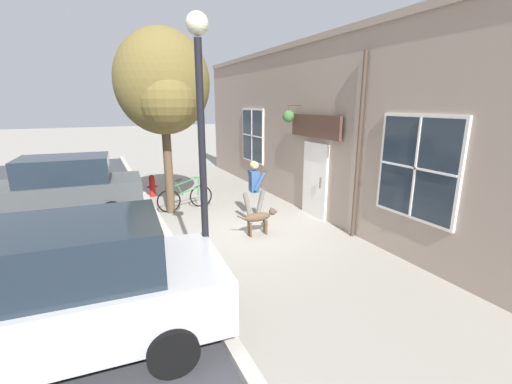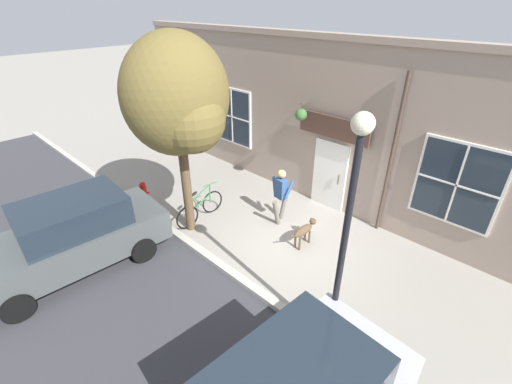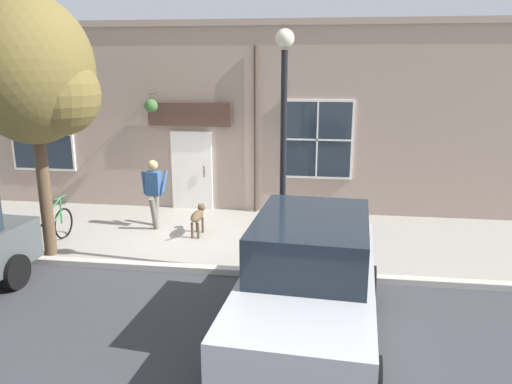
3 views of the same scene
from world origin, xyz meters
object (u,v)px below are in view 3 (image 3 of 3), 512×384
pedestrian_walking (154,187)px  parked_car_mid_block (309,279)px  dog_on_leash (198,216)px  street_tree_by_curb (37,76)px  street_lamp (284,118)px  leaning_bicycle (55,229)px

pedestrian_walking → parked_car_mid_block: bearing=40.4°
dog_on_leash → street_tree_by_curb: street_tree_by_curb is taller
street_lamp → street_tree_by_curb: bearing=-94.6°
dog_on_leash → parked_car_mid_block: 4.91m
street_tree_by_curb → parked_car_mid_block: street_tree_by_curb is taller
pedestrian_walking → dog_on_leash: size_ratio=1.49×
street_tree_by_curb → leaning_bicycle: (-0.49, -0.26, -3.22)m
street_tree_by_curb → dog_on_leash: bearing=121.7°
dog_on_leash → street_lamp: bearing=46.5°
pedestrian_walking → parked_car_mid_block: size_ratio=0.37×
pedestrian_walking → leaning_bicycle: (1.52, -1.73, -0.60)m
dog_on_leash → leaning_bicycle: (1.13, -2.88, -0.07)m
street_tree_by_curb → leaning_bicycle: size_ratio=2.95×
street_tree_by_curb → street_lamp: (0.38, 4.72, -0.70)m
dog_on_leash → leaning_bicycle: 3.09m
parked_car_mid_block → street_lamp: 2.97m
leaning_bicycle → parked_car_mid_block: parked_car_mid_block is taller
parked_car_mid_block → dog_on_leash: bearing=-147.0°
dog_on_leash → parked_car_mid_block: bearing=33.0°
pedestrian_walking → street_lamp: bearing=53.7°
pedestrian_walking → street_lamp: (2.39, 3.25, 1.93)m
pedestrian_walking → street_tree_by_curb: bearing=-36.2°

